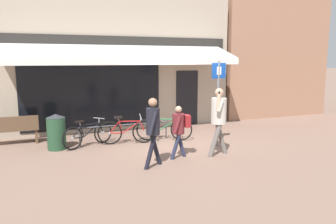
{
  "coord_description": "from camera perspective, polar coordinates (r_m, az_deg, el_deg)",
  "views": [
    {
      "loc": [
        -3.75,
        -8.86,
        2.52
      ],
      "look_at": [
        -0.31,
        -0.37,
        1.05
      ],
      "focal_mm": 35.0,
      "sensor_mm": 36.0,
      "label": 1
    }
  ],
  "objects": [
    {
      "name": "shop_front",
      "position": [
        13.17,
        -9.94,
        8.51
      ],
      "size": [
        8.71,
        4.49,
        4.83
      ],
      "color": "tan",
      "rests_on": "ground_plane"
    },
    {
      "name": "litter_bin",
      "position": [
        9.76,
        -18.87,
        -3.26
      ],
      "size": [
        0.53,
        0.53,
        1.02
      ],
      "color": "#23472D",
      "rests_on": "ground_plane"
    },
    {
      "name": "pedestrian_adult",
      "position": [
        8.69,
        8.83,
        -0.42
      ],
      "size": [
        0.67,
        0.59,
        1.8
      ],
      "rotation": [
        0.0,
        0.0,
        2.96
      ],
      "color": "slate",
      "rests_on": "ground_plane"
    },
    {
      "name": "pedestrian_child",
      "position": [
        8.38,
        2.02,
        -2.43
      ],
      "size": [
        0.57,
        0.44,
        1.37
      ],
      "rotation": [
        0.0,
        0.0,
        2.99
      ],
      "color": "#282D47",
      "rests_on": "ground_plane"
    },
    {
      "name": "neighbour_building",
      "position": [
        16.68,
        14.76,
        9.85
      ],
      "size": [
        5.19,
        4.0,
        5.64
      ],
      "color": "#9E7056",
      "rests_on": "ground_plane"
    },
    {
      "name": "park_bench",
      "position": [
        10.79,
        -25.81,
        -2.79
      ],
      "size": [
        1.6,
        0.44,
        0.87
      ],
      "rotation": [
        0.0,
        0.0,
        -0.0
      ],
      "color": "brown",
      "rests_on": "ground_plane"
    },
    {
      "name": "pedestrian_second_adult",
      "position": [
        7.65,
        -2.64,
        -2.26
      ],
      "size": [
        0.54,
        0.57,
        1.66
      ],
      "rotation": [
        0.0,
        0.0,
        3.28
      ],
      "color": "black",
      "rests_on": "ground_plane"
    },
    {
      "name": "bicycle_red",
      "position": [
        9.9,
        -7.15,
        -3.4
      ],
      "size": [
        1.76,
        0.65,
        0.89
      ],
      "rotation": [
        0.16,
        0.0,
        -0.19
      ],
      "color": "black",
      "rests_on": "ground_plane"
    },
    {
      "name": "parking_sign",
      "position": [
        9.52,
        8.72,
        2.98
      ],
      "size": [
        0.44,
        0.07,
        2.49
      ],
      "color": "slate",
      "rests_on": "ground_plane"
    },
    {
      "name": "bicycle_black",
      "position": [
        9.87,
        -13.74,
        -3.79
      ],
      "size": [
        1.57,
        0.88,
        0.8
      ],
      "rotation": [
        -0.05,
        0.0,
        0.48
      ],
      "color": "black",
      "rests_on": "ground_plane"
    },
    {
      "name": "bike_rack_rail",
      "position": [
        10.1,
        -7.5,
        -2.72
      ],
      "size": [
        2.81,
        0.04,
        0.57
      ],
      "color": "#47494F",
      "rests_on": "ground_plane"
    },
    {
      "name": "bicycle_green",
      "position": [
        10.29,
        -0.68,
        -2.94
      ],
      "size": [
        1.66,
        0.75,
        0.83
      ],
      "rotation": [
        -0.05,
        0.0,
        -0.39
      ],
      "color": "black",
      "rests_on": "ground_plane"
    },
    {
      "name": "ground_plane",
      "position": [
        9.94,
        0.89,
        -5.56
      ],
      "size": [
        160.0,
        160.0,
        0.0
      ],
      "primitive_type": "plane",
      "color": "#846656"
    }
  ]
}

